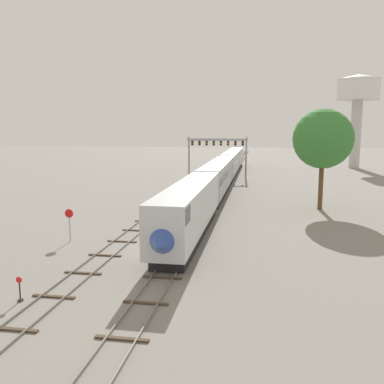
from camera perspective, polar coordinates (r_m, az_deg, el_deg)
The scene contains 9 objects.
ground_plane at distance 33.31m, azimuth -5.12°, elevation -8.15°, with size 400.00×400.00×0.00m, color gray.
track_main at distance 91.56m, azimuth 5.52°, elevation 2.63°, with size 2.60×200.00×0.16m.
track_near at distance 72.42m, azimuth 0.09°, elevation 1.08°, with size 2.60×160.00×0.16m.
passenger_train at distance 71.07m, azimuth 4.43°, elevation 2.97°, with size 3.04×91.80×4.80m.
signal_gantry at distance 81.88m, azimuth 3.55°, elevation 6.24°, with size 12.10×0.49×8.33m.
water_tower at distance 112.39m, azimuth 22.19°, elevation 12.54°, with size 10.41×10.41×23.32m.
switch_stand at distance 25.64m, azimuth -22.91°, elevation -12.82°, with size 0.36×0.24×1.46m.
stop_sign at distance 36.85m, azimuth -16.76°, elevation -3.84°, with size 0.76×0.08×2.88m.
trackside_tree_left at distance 51.50m, azimuth 17.84°, elevation 7.06°, with size 7.13×7.13×12.14m.
Camera 1 is at (8.07, -30.86, 9.61)m, focal length 38.17 mm.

